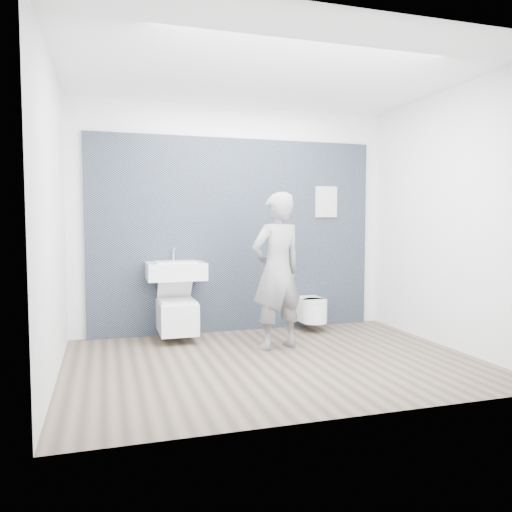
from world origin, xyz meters
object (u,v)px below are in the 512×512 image
object	(u,v)px
washbasin	(176,270)
toilet_rounded	(311,310)
toilet_square	(177,315)
visitor	(277,271)

from	to	relation	value
washbasin	toilet_rounded	size ratio (longest dim) A/B	1.23
toilet_square	toilet_rounded	world-z (taller)	toilet_square
toilet_rounded	visitor	xyz separation A→B (m)	(-0.71, -0.71, 0.58)
toilet_rounded	washbasin	bearing A→B (deg)	179.27
toilet_square	visitor	distance (m)	1.31
toilet_rounded	toilet_square	bearing A→B (deg)	-178.89
toilet_square	washbasin	bearing A→B (deg)	90.00
toilet_rounded	visitor	bearing A→B (deg)	-134.99
visitor	toilet_square	bearing A→B (deg)	-49.48
toilet_square	toilet_rounded	size ratio (longest dim) A/B	1.35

